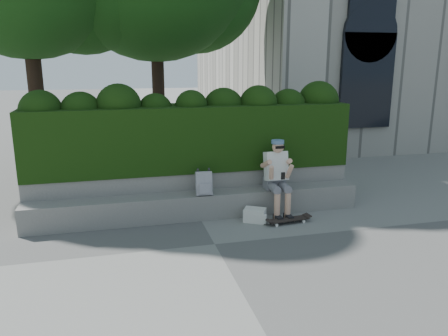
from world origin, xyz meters
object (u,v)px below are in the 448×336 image
object	(u,v)px
skateboard	(288,220)
person	(277,174)
backpack_plaid	(204,183)
backpack_ground	(255,215)

from	to	relation	value
skateboard	person	bearing A→B (deg)	88.03
skateboard	backpack_plaid	xyz separation A→B (m)	(-1.37, 0.59, 0.59)
person	backpack_plaid	distance (m)	1.34
person	backpack_plaid	size ratio (longest dim) A/B	3.32
person	skateboard	xyz separation A→B (m)	(0.04, -0.50, -0.69)
backpack_ground	backpack_plaid	bearing A→B (deg)	-173.70
skateboard	backpack_plaid	bearing A→B (deg)	150.74
skateboard	backpack_ground	xyz separation A→B (m)	(-0.54, 0.22, 0.05)
person	backpack_plaid	xyz separation A→B (m)	(-1.33, 0.08, -0.09)
backpack_plaid	person	bearing A→B (deg)	1.06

